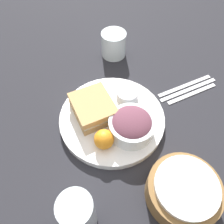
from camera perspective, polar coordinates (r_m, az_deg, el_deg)
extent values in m
plane|color=#232328|center=(0.62, 0.00, -2.24)|extent=(4.00, 4.00, 0.00)
cylinder|color=white|center=(0.61, 0.00, -1.68)|extent=(0.29, 0.29, 0.02)
cube|color=tan|center=(0.60, -4.86, 0.27)|extent=(0.13, 0.14, 0.02)
cube|color=silver|center=(0.59, -4.96, 1.10)|extent=(0.12, 0.13, 0.01)
cube|color=tan|center=(0.57, -5.06, 1.96)|extent=(0.13, 0.14, 0.02)
cylinder|color=white|center=(0.56, 5.07, -3.74)|extent=(0.12, 0.12, 0.05)
ellipsoid|color=brown|center=(0.54, 5.17, -3.02)|extent=(0.11, 0.11, 0.05)
cylinder|color=#99999E|center=(0.63, 3.99, 4.52)|extent=(0.06, 0.06, 0.03)
sphere|color=orange|center=(0.53, -2.11, -7.14)|extent=(0.05, 0.05, 0.05)
cylinder|color=silver|center=(0.46, -8.68, -24.84)|extent=(0.07, 0.07, 0.13)
cylinder|color=olive|center=(0.53, 17.88, -19.10)|extent=(0.16, 0.16, 0.06)
cylinder|color=white|center=(0.50, 18.97, -17.91)|extent=(0.13, 0.13, 0.01)
cube|color=silver|center=(0.73, 18.53, 6.57)|extent=(0.19, 0.07, 0.01)
cube|color=silver|center=(0.72, 19.35, 5.58)|extent=(0.20, 0.07, 0.01)
cube|color=silver|center=(0.71, 20.19, 4.57)|extent=(0.17, 0.06, 0.01)
cylinder|color=silver|center=(0.78, 0.44, 17.28)|extent=(0.08, 0.08, 0.09)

